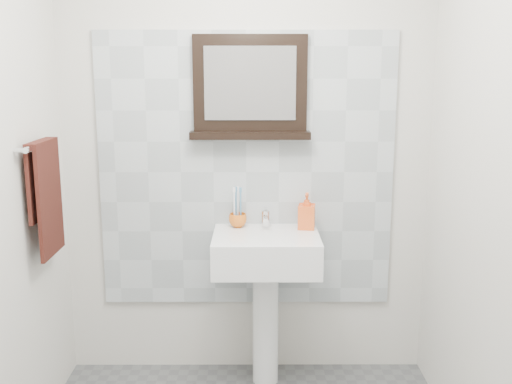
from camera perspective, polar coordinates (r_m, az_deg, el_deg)
back_wall at (r=3.26m, az=-0.94°, el=3.70°), size 2.00×0.01×2.50m
front_wall at (r=1.13m, az=-2.47°, el=-12.30°), size 2.00×0.01×2.50m
splashback at (r=3.26m, az=-0.94°, el=1.93°), size 1.60×0.02×1.50m
pedestal_sink at (r=3.17m, az=0.95°, el=-7.20°), size 0.55×0.44×0.96m
toothbrush_cup at (r=3.24m, az=-1.75°, el=-2.71°), size 0.12×0.12×0.08m
toothbrushes at (r=3.22m, az=-1.81°, el=-1.22°), size 0.05×0.04×0.21m
soap_dispenser at (r=3.20m, az=4.85°, el=-1.81°), size 0.10×0.10×0.19m
framed_mirror at (r=3.19m, az=-0.57°, el=9.71°), size 0.64×0.11×0.54m
towel_bar at (r=2.96m, az=-19.83°, el=4.26°), size 0.07×0.40×0.03m
hand_towel at (r=2.99m, az=-19.42°, el=0.26°), size 0.06×0.30×0.55m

